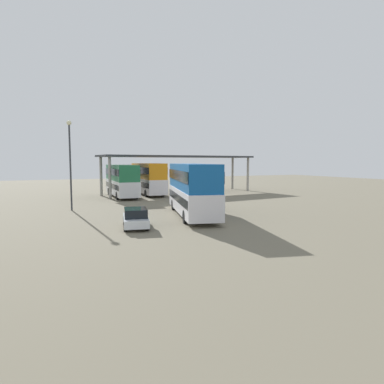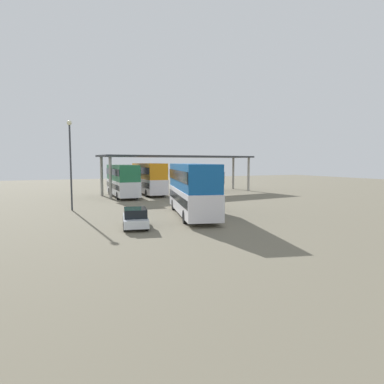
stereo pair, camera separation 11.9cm
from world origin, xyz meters
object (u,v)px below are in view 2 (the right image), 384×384
parked_hatchback (135,218)px  double_decker_near_canopy (122,179)px  double_decker_main (192,187)px  double_decker_mid_row (149,178)px  lamppost_tall (70,155)px

parked_hatchback → double_decker_near_canopy: (3.72, 20.57, 1.60)m
double_decker_main → double_decker_mid_row: 19.10m
double_decker_main → parked_hatchback: 6.76m
double_decker_near_canopy → lamppost_tall: bearing=147.4°
double_decker_main → parked_hatchback: bearing=133.1°
double_decker_near_canopy → double_decker_mid_row: 4.32m
double_decker_mid_row → lamppost_tall: bearing=138.7°
double_decker_main → lamppost_tall: size_ratio=1.41×
parked_hatchback → lamppost_tall: bearing=29.7°
double_decker_main → double_decker_near_canopy: double_decker_main is taller
parked_hatchback → double_decker_mid_row: size_ratio=0.40×
double_decker_near_canopy → double_decker_main: bearing=-171.2°
double_decker_mid_row → lamppost_tall: size_ratio=1.24×
parked_hatchback → lamppost_tall: lamppost_tall is taller
double_decker_main → lamppost_tall: (-9.02, 7.36, 2.80)m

